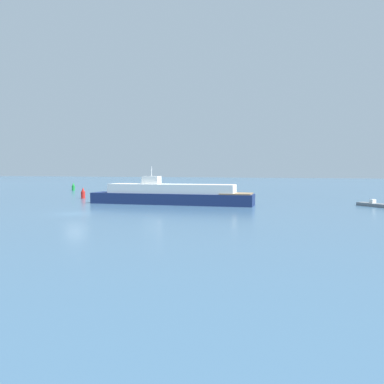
{
  "coord_description": "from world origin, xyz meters",
  "views": [
    {
      "loc": [
        26.31,
        -36.55,
        4.89
      ],
      "look_at": [
        5.47,
        24.25,
        1.2
      ],
      "focal_mm": 36.45,
      "sensor_mm": 36.0,
      "label": 1
    }
  ],
  "objects_px": {
    "channel_buoy_green": "(73,187)",
    "fishing_skiff": "(139,195)",
    "small_motorboat": "(375,205)",
    "white_riverboat": "(171,195)",
    "channel_buoy_red": "(83,194)"
  },
  "relations": [
    {
      "from": "channel_buoy_green",
      "to": "fishing_skiff",
      "type": "bearing_deg",
      "value": -30.53
    },
    {
      "from": "small_motorboat",
      "to": "white_riverboat",
      "type": "height_order",
      "value": "white_riverboat"
    },
    {
      "from": "fishing_skiff",
      "to": "channel_buoy_red",
      "type": "bearing_deg",
      "value": -138.68
    },
    {
      "from": "channel_buoy_red",
      "to": "channel_buoy_green",
      "type": "height_order",
      "value": "same"
    },
    {
      "from": "small_motorboat",
      "to": "channel_buoy_green",
      "type": "height_order",
      "value": "channel_buoy_green"
    },
    {
      "from": "white_riverboat",
      "to": "channel_buoy_green",
      "type": "distance_m",
      "value": 43.8
    },
    {
      "from": "white_riverboat",
      "to": "channel_buoy_red",
      "type": "relative_size",
      "value": 12.4
    },
    {
      "from": "small_motorboat",
      "to": "channel_buoy_red",
      "type": "bearing_deg",
      "value": 179.96
    },
    {
      "from": "fishing_skiff",
      "to": "white_riverboat",
      "type": "xyz_separation_m",
      "value": [
        11.05,
        -11.77,
        1.08
      ]
    },
    {
      "from": "fishing_skiff",
      "to": "channel_buoy_green",
      "type": "bearing_deg",
      "value": 149.47
    },
    {
      "from": "fishing_skiff",
      "to": "channel_buoy_green",
      "type": "distance_m",
      "value": 28.07
    },
    {
      "from": "fishing_skiff",
      "to": "channel_buoy_red",
      "type": "xyz_separation_m",
      "value": [
        -7.29,
        -6.4,
        0.56
      ]
    },
    {
      "from": "fishing_skiff",
      "to": "small_motorboat",
      "type": "height_order",
      "value": "fishing_skiff"
    },
    {
      "from": "small_motorboat",
      "to": "channel_buoy_red",
      "type": "height_order",
      "value": "channel_buoy_red"
    },
    {
      "from": "fishing_skiff",
      "to": "channel_buoy_red",
      "type": "relative_size",
      "value": 2.82
    }
  ]
}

